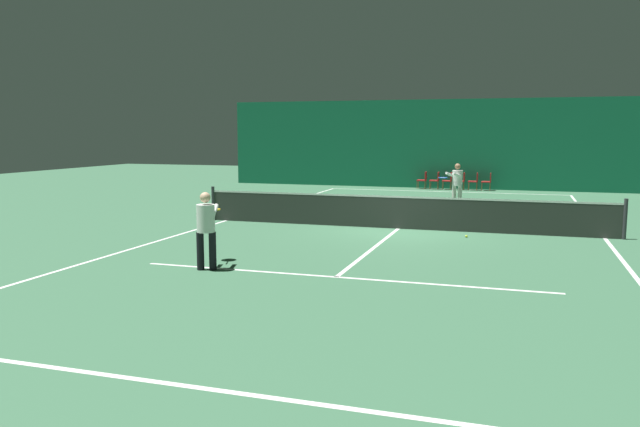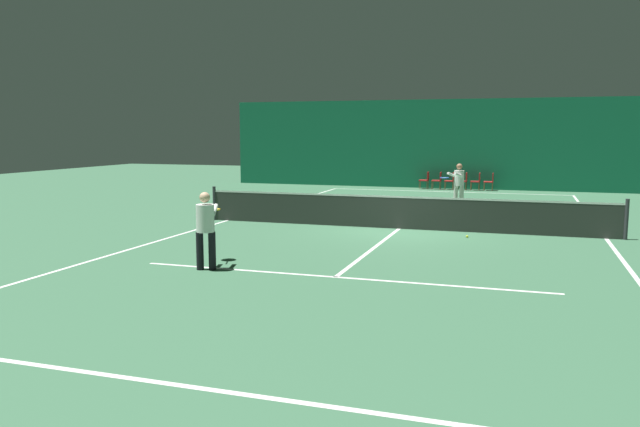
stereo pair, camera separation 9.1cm
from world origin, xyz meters
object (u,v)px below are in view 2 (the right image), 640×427
at_px(tennis_net, 399,211).
at_px(courtside_chair_5, 490,181).
at_px(player_far, 458,182).
at_px(courtside_chair_3, 464,180).
at_px(courtside_chair_4, 477,180).
at_px(courtside_chair_1, 438,179).
at_px(player_near, 206,224).
at_px(courtside_chair_0, 425,179).
at_px(courtside_chair_2, 451,180).
at_px(tennis_ball, 467,236).

distance_m(tennis_net, courtside_chair_5, 13.29).
distance_m(player_far, courtside_chair_3, 7.27).
relative_size(tennis_net, courtside_chair_4, 14.29).
bearing_deg(courtside_chair_1, courtside_chair_3, 90.00).
bearing_deg(courtside_chair_4, courtside_chair_3, -90.00).
bearing_deg(courtside_chair_5, player_near, -13.04).
bearing_deg(courtside_chair_1, courtside_chair_5, 90.00).
bearing_deg(courtside_chair_0, courtside_chair_4, 90.00).
distance_m(courtside_chair_1, courtside_chair_2, 0.62).
relative_size(courtside_chair_5, tennis_ball, 12.73).
bearing_deg(tennis_net, courtside_chair_4, 84.62).
xyz_separation_m(courtside_chair_2, courtside_chair_5, (1.86, 0.00, 0.00)).
distance_m(courtside_chair_1, courtside_chair_5, 2.47).
bearing_deg(player_far, courtside_chair_0, -136.03).
distance_m(courtside_chair_1, courtside_chair_3, 1.24).
distance_m(courtside_chair_3, courtside_chair_5, 1.24).
bearing_deg(courtside_chair_2, player_far, 8.39).
xyz_separation_m(tennis_net, courtside_chair_1, (-0.62, 13.16, -0.03)).
xyz_separation_m(player_near, player_far, (3.77, 12.46, 0.02)).
relative_size(tennis_net, courtside_chair_1, 14.29).
distance_m(player_far, courtside_chair_4, 7.26).
xyz_separation_m(player_far, courtside_chair_2, (-1.07, 7.24, -0.46)).
bearing_deg(tennis_ball, player_near, -130.18).
height_order(courtside_chair_2, tennis_ball, courtside_chair_2).
bearing_deg(courtside_chair_0, courtside_chair_2, 90.00).
distance_m(player_near, tennis_ball, 7.36).
relative_size(tennis_net, courtside_chair_2, 14.29).
distance_m(player_far, courtside_chair_1, 7.45).
bearing_deg(player_near, tennis_ball, -59.13).
bearing_deg(courtside_chair_1, courtside_chair_4, 90.00).
relative_size(courtside_chair_0, courtside_chair_3, 1.00).
bearing_deg(player_far, courtside_chair_5, -159.90).
relative_size(tennis_net, player_far, 7.39).
bearing_deg(courtside_chair_3, courtside_chair_4, 90.00).
height_order(tennis_net, courtside_chair_4, tennis_net).
bearing_deg(courtside_chair_1, tennis_net, 2.69).
relative_size(courtside_chair_0, courtside_chair_2, 1.00).
bearing_deg(courtside_chair_1, tennis_ball, 10.54).
bearing_deg(player_far, courtside_chair_2, -145.30).
bearing_deg(courtside_chair_3, courtside_chair_5, 90.00).
height_order(player_near, player_far, player_far).
distance_m(courtside_chair_2, courtside_chair_5, 1.86).
bearing_deg(tennis_ball, tennis_net, 154.53).
distance_m(courtside_chair_4, tennis_ball, 14.14).
bearing_deg(courtside_chair_5, tennis_net, -8.03).
xyz_separation_m(courtside_chair_3, tennis_ball, (1.39, -14.12, -0.45)).
height_order(player_far, courtside_chair_3, player_far).
bearing_deg(tennis_net, tennis_ball, -25.47).
relative_size(player_far, courtside_chair_2, 1.93).
xyz_separation_m(courtside_chair_1, courtside_chair_4, (1.86, 0.00, 0.00)).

